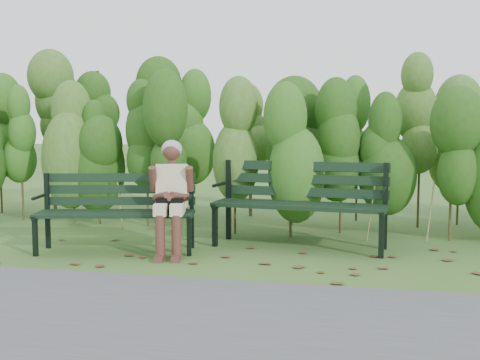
# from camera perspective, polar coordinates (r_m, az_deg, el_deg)

# --- Properties ---
(ground) EXTENTS (80.00, 80.00, 0.00)m
(ground) POSITION_cam_1_polar(r_m,az_deg,el_deg) (5.77, -0.74, -7.75)
(ground) COLOR #365627
(footpath) EXTENTS (60.00, 2.50, 0.01)m
(footpath) POSITION_cam_1_polar(r_m,az_deg,el_deg) (3.74, -8.56, -14.97)
(footpath) COLOR #474749
(footpath) RESTS_ON ground
(hedge_band) EXTENTS (11.04, 1.67, 2.42)m
(hedge_band) POSITION_cam_1_polar(r_m,az_deg,el_deg) (7.45, 2.46, 4.92)
(hedge_band) COLOR #47381E
(hedge_band) RESTS_ON ground
(leaf_litter) EXTENTS (5.98, 2.26, 0.01)m
(leaf_litter) POSITION_cam_1_polar(r_m,az_deg,el_deg) (5.74, -2.83, -7.80)
(leaf_litter) COLOR brown
(leaf_litter) RESTS_ON ground
(bench_left) EXTENTS (1.71, 0.88, 0.82)m
(bench_left) POSITION_cam_1_polar(r_m,az_deg,el_deg) (6.11, -12.35, -2.54)
(bench_left) COLOR black
(bench_left) RESTS_ON ground
(bench_right) EXTENTS (1.93, 0.81, 0.94)m
(bench_right) POSITION_cam_1_polar(r_m,az_deg,el_deg) (6.21, 6.22, -1.69)
(bench_right) COLOR black
(bench_right) RESTS_ON ground
(seated_woman) EXTENTS (0.49, 0.72, 1.18)m
(seated_woman) POSITION_cam_1_polar(r_m,az_deg,el_deg) (5.83, -7.03, -0.99)
(seated_woman) COLOR beige
(seated_woman) RESTS_ON ground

